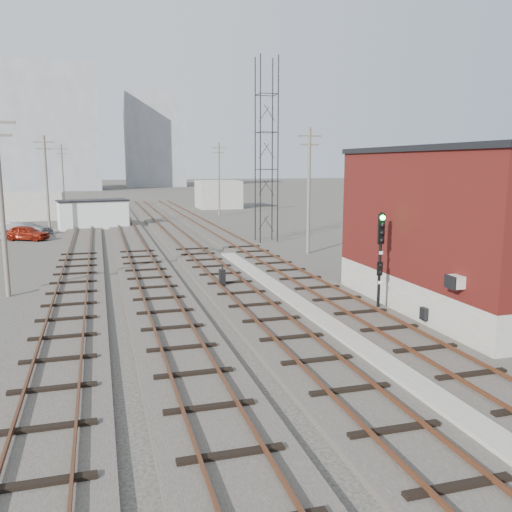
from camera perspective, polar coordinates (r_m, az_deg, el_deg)
name	(u,v)px	position (r m, az deg, el deg)	size (l,w,h in m)	color
ground	(165,216)	(69.17, -9.51, 4.20)	(320.00, 320.00, 0.00)	#282621
track_right	(221,235)	(48.97, -3.67, 2.21)	(3.20, 90.00, 0.39)	#332D28
track_mid_right	(177,237)	(48.27, -8.32, 2.02)	(3.20, 90.00, 0.39)	#332D28
track_mid_left	(131,238)	(47.89, -13.06, 1.81)	(3.20, 90.00, 0.39)	#332D28
track_left	(82,240)	(47.85, -17.85, 1.59)	(3.20, 90.00, 0.39)	#332D28
platform_curb	(298,305)	(24.79, 4.47, -5.16)	(0.90, 28.00, 0.26)	gray
brick_building	(463,228)	(25.79, 20.94, 2.72)	(6.54, 12.20, 7.22)	gray
lattice_tower	(266,151)	(45.46, 1.11, 10.99)	(1.60, 1.60, 15.00)	black
utility_pole_left_a	(1,199)	(28.80, -25.26, 5.44)	(1.80, 0.24, 9.00)	#595147
utility_pole_left_b	(47,182)	(53.61, -21.18, 7.26)	(1.80, 0.24, 9.00)	#595147
utility_pole_left_c	(63,176)	(78.54, -19.68, 7.92)	(1.80, 0.24, 9.00)	#595147
utility_pole_right_a	(309,187)	(39.22, 5.57, 7.21)	(1.80, 0.24, 9.00)	#595147
utility_pole_right_b	(219,177)	(67.99, -3.92, 8.27)	(1.80, 0.24, 9.00)	#595147
apartment_left	(52,128)	(144.00, -20.67, 12.50)	(22.00, 14.00, 30.00)	gray
apartment_right	(154,140)	(159.34, -10.66, 11.89)	(16.00, 12.00, 26.00)	gray
shed_left	(28,206)	(69.03, -22.90, 4.90)	(8.00, 5.00, 3.20)	gray
shed_right	(218,194)	(80.35, -3.99, 6.49)	(6.00, 6.00, 4.00)	gray
signal_mast	(380,253)	(24.21, 12.97, 0.33)	(0.40, 0.42, 4.41)	gray
switch_stand	(222,278)	(28.23, -3.58, -2.35)	(0.32, 0.32, 1.26)	black
site_trailer	(93,214)	(57.17, -16.76, 4.26)	(7.24, 4.03, 2.88)	silver
car_red	(26,233)	(50.17, -23.02, 2.26)	(1.53, 3.81, 1.30)	maroon
car_silver	(15,231)	(51.75, -24.06, 2.47)	(1.50, 4.32, 1.42)	#A6A9AE
car_grey	(30,228)	(54.12, -22.73, 2.71)	(1.65, 4.07, 1.18)	gray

